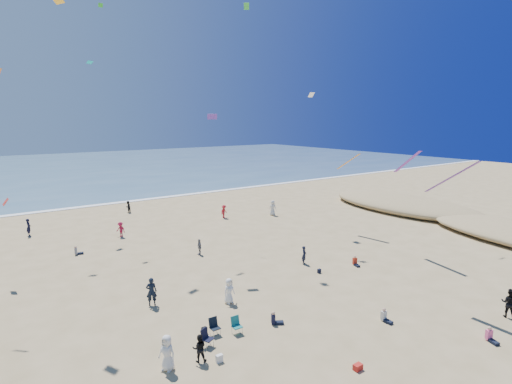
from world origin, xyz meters
TOP-DOWN VIEW (x-y plane):
  - ground at (0.00, 0.00)m, footprint 220.00×220.00m
  - ocean at (0.00, 95.00)m, footprint 220.00×100.00m
  - surf_line at (0.00, 45.00)m, footprint 220.00×1.20m
  - standing_flyers at (3.61, 16.66)m, footprint 27.38×42.98m
  - seated_group at (4.07, 6.16)m, footprint 19.49×29.49m
  - chair_cluster at (-3.17, 4.20)m, footprint 2.72×1.50m
  - white_tote at (-4.34, 2.31)m, footprint 0.35×0.20m
  - black_backpack at (-3.65, 5.19)m, footprint 0.30×0.22m
  - cooler at (0.88, -2.20)m, footprint 0.45×0.30m
  - navy_bag at (8.22, 8.00)m, footprint 0.28×0.18m
  - kites_aloft at (8.84, 14.19)m, footprint 45.15×35.52m

SIDE VIEW (x-z plane):
  - ground at x=0.00m, z-range 0.00..0.00m
  - ocean at x=0.00m, z-range 0.00..0.06m
  - surf_line at x=0.00m, z-range 0.00..0.08m
  - cooler at x=0.88m, z-range 0.00..0.30m
  - navy_bag at x=8.22m, z-range 0.00..0.34m
  - black_backpack at x=-3.65m, z-range 0.00..0.38m
  - white_tote at x=-4.34m, z-range 0.00..0.40m
  - seated_group at x=4.07m, z-range 0.00..0.84m
  - chair_cluster at x=-3.17m, z-range 0.00..1.00m
  - standing_flyers at x=3.61m, z-range -0.11..1.84m
  - kites_aloft at x=8.84m, z-range 0.57..29.97m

